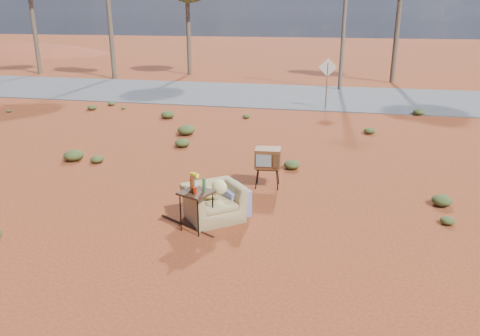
# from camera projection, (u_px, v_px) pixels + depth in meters

# --- Properties ---
(ground) EXTENTS (140.00, 140.00, 0.00)m
(ground) POSITION_uv_depth(u_px,v_px,m) (223.00, 221.00, 9.57)
(ground) COLOR #983B1E
(ground) RESTS_ON ground
(highway) EXTENTS (140.00, 7.00, 0.04)m
(highway) POSITION_uv_depth(u_px,v_px,m) (298.00, 96.00, 23.44)
(highway) COLOR #565659
(highway) RESTS_ON ground
(dirt_mound) EXTENTS (26.00, 18.00, 2.00)m
(dirt_mound) POSITION_uv_depth(u_px,v_px,m) (20.00, 53.00, 47.18)
(dirt_mound) COLOR brown
(dirt_mound) RESTS_ON ground
(armchair) EXTENTS (1.41, 1.47, 0.98)m
(armchair) POSITION_uv_depth(u_px,v_px,m) (217.00, 197.00, 9.56)
(armchair) COLOR #9C8655
(armchair) RESTS_ON ground
(tv_unit) EXTENTS (0.64, 0.54, 0.97)m
(tv_unit) POSITION_uv_depth(u_px,v_px,m) (268.00, 159.00, 11.19)
(tv_unit) COLOR black
(tv_unit) RESTS_ON ground
(side_table) EXTENTS (0.73, 0.73, 1.11)m
(side_table) POSITION_uv_depth(u_px,v_px,m) (196.00, 189.00, 8.97)
(side_table) COLOR #3B2115
(side_table) RESTS_ON ground
(rusty_bar) EXTENTS (1.34, 0.77, 0.04)m
(rusty_bar) POSITION_uv_depth(u_px,v_px,m) (187.00, 225.00, 9.30)
(rusty_bar) COLOR #4A2813
(rusty_bar) RESTS_ON ground
(road_sign) EXTENTS (0.78, 0.06, 2.19)m
(road_sign) POSITION_uv_depth(u_px,v_px,m) (327.00, 75.00, 19.88)
(road_sign) COLOR brown
(road_sign) RESTS_ON ground
(utility_pole_center) EXTENTS (1.40, 0.20, 8.00)m
(utility_pole_center) POSITION_uv_depth(u_px,v_px,m) (345.00, 9.00, 24.02)
(utility_pole_center) COLOR brown
(utility_pole_center) RESTS_ON ground
(scrub_patch) EXTENTS (17.49, 8.07, 0.33)m
(scrub_patch) POSITION_uv_depth(u_px,v_px,m) (234.00, 152.00, 13.77)
(scrub_patch) COLOR #425023
(scrub_patch) RESTS_ON ground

